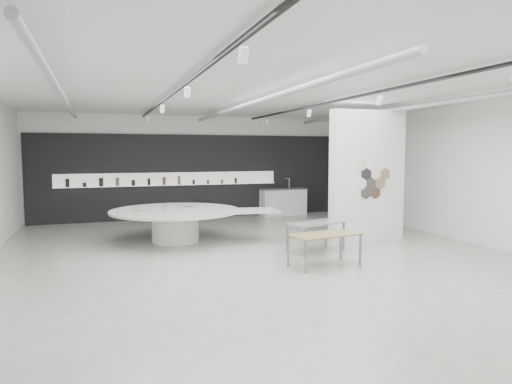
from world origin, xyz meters
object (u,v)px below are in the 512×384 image
object	(u,v)px
partition_column	(367,176)
sample_table_wood	(325,236)
sample_table_stone	(316,225)
display_island	(178,221)
kitchen_counter	(283,202)

from	to	relation	value
partition_column	sample_table_wood	size ratio (longest dim) A/B	2.26
sample_table_stone	sample_table_wood	bearing A→B (deg)	-109.54
sample_table_wood	sample_table_stone	size ratio (longest dim) A/B	1.02
display_island	sample_table_wood	world-z (taller)	display_island
sample_table_wood	kitchen_counter	size ratio (longest dim) A/B	0.88
display_island	kitchen_counter	xyz separation A→B (m)	(4.79, 4.05, -0.07)
display_island	kitchen_counter	size ratio (longest dim) A/B	2.56
display_island	sample_table_wood	distance (m)	4.49
partition_column	kitchen_counter	bearing A→B (deg)	92.19
sample_table_wood	kitchen_counter	xyz separation A→B (m)	(2.26, 7.76, -0.14)
sample_table_wood	partition_column	bearing A→B (deg)	41.99
partition_column	kitchen_counter	size ratio (longest dim) A/B	1.98
display_island	sample_table_wood	size ratio (longest dim) A/B	2.92
partition_column	display_island	distance (m)	5.36
partition_column	sample_table_stone	xyz separation A→B (m)	(-1.98, -0.85, -1.14)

